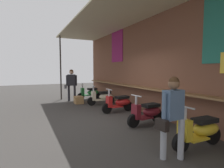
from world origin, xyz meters
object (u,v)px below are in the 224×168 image
at_px(scooter_cream, 103,97).
at_px(scooter_maroon, 148,112).
at_px(shopper_browsing, 71,82).
at_px(scooter_green, 90,93).
at_px(shopper_with_handbag, 172,110).
at_px(merchandise_crate, 79,100).
at_px(scooter_yellow, 201,130).
at_px(scooter_red, 120,103).

bearing_deg(scooter_cream, scooter_maroon, 91.85).
bearing_deg(shopper_browsing, scooter_green, 115.72).
distance_m(shopper_with_handbag, merchandise_crate, 6.36).
bearing_deg(shopper_with_handbag, scooter_cream, 167.23).
relative_size(scooter_green, merchandise_crate, 2.75).
height_order(scooter_yellow, merchandise_crate, scooter_yellow).
bearing_deg(scooter_green, scooter_yellow, 92.05).
distance_m(scooter_green, scooter_yellow, 7.23).
xyz_separation_m(scooter_yellow, merchandise_crate, (-6.22, -1.00, -0.20)).
bearing_deg(merchandise_crate, scooter_green, 135.31).
xyz_separation_m(scooter_maroon, shopper_with_handbag, (1.93, -0.96, 0.57)).
height_order(scooter_yellow, shopper_with_handbag, shopper_with_handbag).
distance_m(scooter_cream, scooter_yellow, 5.41).
height_order(scooter_yellow, shopper_browsing, shopper_browsing).
relative_size(shopper_with_handbag, shopper_browsing, 0.91).
distance_m(scooter_yellow, shopper_browsing, 7.21).
distance_m(scooter_green, shopper_browsing, 1.35).
bearing_deg(scooter_red, shopper_with_handbag, 74.25).
distance_m(scooter_red, merchandise_crate, 2.73).
distance_m(scooter_maroon, merchandise_crate, 4.50).
distance_m(scooter_green, scooter_maroon, 5.39).
relative_size(scooter_cream, shopper_with_handbag, 0.88).
relative_size(scooter_cream, merchandise_crate, 2.75).
bearing_deg(shopper_with_handbag, shopper_browsing, 178.66).
distance_m(scooter_maroon, shopper_browsing, 5.42).
height_order(scooter_maroon, shopper_browsing, shopper_browsing).
distance_m(scooter_cream, scooter_red, 1.72).
bearing_deg(scooter_cream, scooter_green, -88.14).
distance_m(scooter_green, shopper_with_handbag, 7.41).
distance_m(scooter_maroon, shopper_with_handbag, 2.23).
bearing_deg(scooter_yellow, shopper_with_handbag, 8.06).
bearing_deg(scooter_cream, scooter_yellow, 91.86).
relative_size(scooter_yellow, merchandise_crate, 2.75).
height_order(shopper_with_handbag, shopper_browsing, shopper_browsing).
bearing_deg(scooter_green, merchandise_crate, 47.36).
relative_size(scooter_green, scooter_cream, 1.00).
relative_size(shopper_with_handbag, merchandise_crate, 3.12).
relative_size(scooter_red, scooter_maroon, 1.00).
bearing_deg(scooter_green, shopper_with_handbag, 84.57).
xyz_separation_m(scooter_red, scooter_maroon, (1.85, -0.00, 0.00)).
bearing_deg(merchandise_crate, shopper_browsing, -169.90).
bearing_deg(shopper_browsing, scooter_yellow, 27.91).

